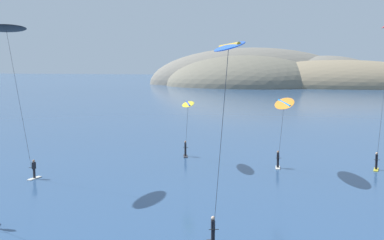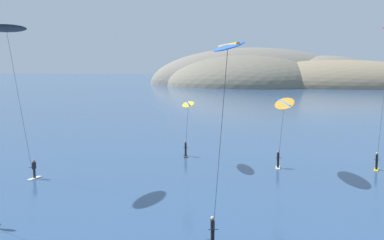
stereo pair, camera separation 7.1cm
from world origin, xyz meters
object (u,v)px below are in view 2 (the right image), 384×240
object	(u,v)px
kitesurfer_yellow	(188,109)
kitesurfer_black	(9,42)
kitesurfer_orange	(284,107)
kitesurfer_blue	(226,69)

from	to	relation	value
kitesurfer_yellow	kitesurfer_black	distance (m)	17.56
kitesurfer_orange	kitesurfer_blue	distance (m)	22.56
kitesurfer_blue	kitesurfer_black	xyz separation A→B (m)	(-18.90, 14.10, 1.78)
kitesurfer_yellow	kitesurfer_black	world-z (taller)	kitesurfer_black
kitesurfer_orange	kitesurfer_blue	size ratio (longest dim) A/B	0.62
kitesurfer_orange	kitesurfer_black	bearing A→B (deg)	-159.95
kitesurfer_blue	kitesurfer_orange	bearing A→B (deg)	82.58
kitesurfer_black	kitesurfer_orange	bearing A→B (deg)	20.05
kitesurfer_orange	kitesurfer_black	size ratio (longest dim) A/B	0.53
kitesurfer_blue	kitesurfer_yellow	bearing A→B (deg)	104.44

